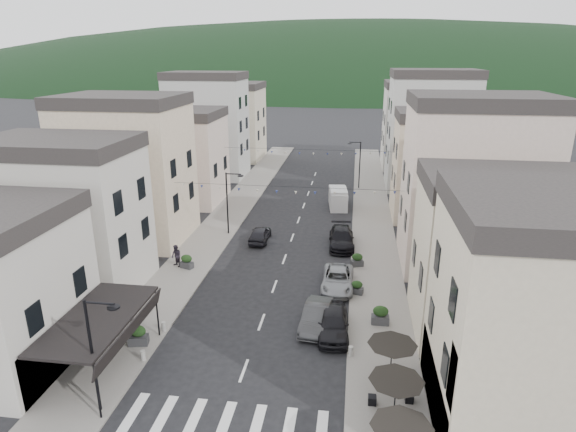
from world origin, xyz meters
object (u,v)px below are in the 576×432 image
Objects in this scene: parked_car_a at (333,323)px; pedestrian_b at (176,256)px; parked_car_e at (260,234)px; parked_car_d at (342,238)px; delivery_van at (338,198)px; parked_car_c at (338,279)px; pedestrian_a at (128,307)px; parked_car_b at (316,316)px.

parked_car_a is 15.04m from pedestrian_b.
parked_car_e is at bearing 114.16° from parked_car_a.
parked_car_d is 11.51m from delivery_van.
parked_car_c is 1.22× the size of parked_car_e.
parked_car_d is 2.68× the size of pedestrian_a.
parked_car_b is at bearing -97.93° from parked_car_d.
parked_car_d reaches higher than parked_car_c.
pedestrian_a reaches higher than parked_car_b.
pedestrian_a is at bearing 69.64° from parked_car_e.
parked_car_d reaches higher than parked_car_e.
pedestrian_b is at bearing 154.29° from parked_car_b.
parked_car_a is 1.04× the size of parked_car_b.
parked_car_b is 11.90m from pedestrian_a.
parked_car_a is 2.52× the size of pedestrian_b.
delivery_van is at bearing 34.98° from pedestrian_a.
parked_car_c is at bearing 28.53° from pedestrian_b.
parked_car_b is (-1.11, 0.67, -0.05)m from parked_car_a.
pedestrian_b reaches higher than parked_car_e.
parked_car_b is 2.42× the size of pedestrian_b.
pedestrian_a is (-12.94, -14.74, 0.34)m from parked_car_d.
pedestrian_a is at bearing 179.27° from parked_car_a.
pedestrian_b is (-12.85, 7.82, 0.25)m from parked_car_a.
parked_car_a reaches higher than parked_car_c.
parked_car_b is 0.83× the size of parked_car_d.
parked_car_e is (-7.40, 14.43, -0.09)m from parked_car_a.
delivery_van is at bearing 94.92° from parked_car_b.
parked_car_a reaches higher than parked_car_e.
delivery_van is (-0.80, 19.56, 0.41)m from parked_car_c.
parked_car_b is at bearing 4.60° from pedestrian_b.
pedestrian_b reaches higher than parked_car_b.
parked_car_e is 8.57m from pedestrian_b.
parked_car_a is 14.23m from parked_car_d.
parked_car_e is (-6.29, 13.75, -0.04)m from parked_car_b.
parked_car_b is 0.90× the size of parked_car_c.
pedestrian_a is at bearing -120.96° from delivery_van.
delivery_van reaches higher than parked_car_d.
parked_car_c is 2.69× the size of pedestrian_b.
parked_car_b is 13.75m from pedestrian_b.
pedestrian_a reaches higher than parked_car_d.
pedestrian_b reaches higher than parked_car_a.
parked_car_d is 19.62m from pedestrian_a.
delivery_van is at bearing 92.41° from parked_car_c.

